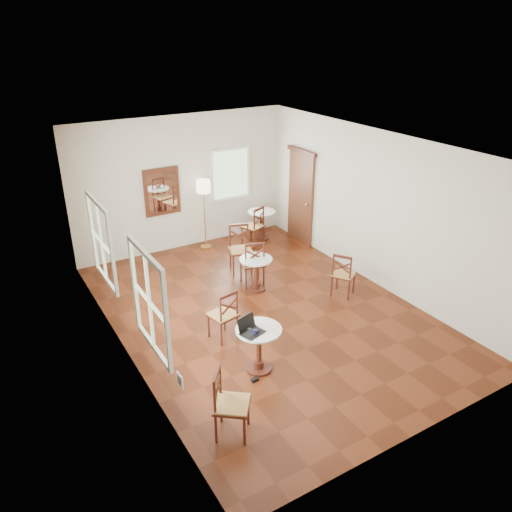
{
  "coord_description": "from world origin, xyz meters",
  "views": [
    {
      "loc": [
        -4.12,
        -6.59,
        4.74
      ],
      "look_at": [
        0.0,
        0.3,
        1.0
      ],
      "focal_mm": 35.22,
      "sensor_mm": 36.0,
      "label": 1
    }
  ],
  "objects": [
    {
      "name": "chair_back_a",
      "position": [
        1.37,
        2.7,
        0.47
      ],
      "size": [
        0.57,
        0.57,
        0.95
      ],
      "rotation": [
        0.0,
        0.0,
        3.55
      ],
      "color": "#451A11",
      "rests_on": "ground"
    },
    {
      "name": "water_glass",
      "position": [
        -1.13,
        -1.42,
        0.77
      ],
      "size": [
        0.07,
        0.07,
        0.11
      ],
      "primitive_type": "cylinder",
      "color": "white",
      "rests_on": "cafe_table_near"
    },
    {
      "name": "laptop",
      "position": [
        -1.09,
        -1.35,
        0.78
      ],
      "size": [
        0.39,
        0.35,
        0.23
      ],
      "rotation": [
        0.0,
        0.0,
        0.29
      ],
      "color": "black",
      "rests_on": "cafe_table_near"
    },
    {
      "name": "chair_back_b",
      "position": [
        0.45,
        1.68,
        0.5
      ],
      "size": [
        0.58,
        0.58,
        1.0
      ],
      "rotation": [
        0.0,
        0.0,
        -0.33
      ],
      "color": "#451A11",
      "rests_on": "ground"
    },
    {
      "name": "cafe_table_back",
      "position": [
        1.74,
        2.95,
        0.43
      ],
      "size": [
        0.66,
        0.66,
        0.69
      ],
      "color": "#451A11",
      "rests_on": "ground"
    },
    {
      "name": "cafe_table_near",
      "position": [
        -0.94,
        -1.35,
        0.45
      ],
      "size": [
        0.68,
        0.68,
        0.72
      ],
      "color": "#451A11",
      "rests_on": "ground"
    },
    {
      "name": "room_shell",
      "position": [
        -0.06,
        0.27,
        1.89
      ],
      "size": [
        5.02,
        7.02,
        3.01
      ],
      "color": "beige",
      "rests_on": "ground"
    },
    {
      "name": "chair_mid_b",
      "position": [
        1.61,
        -0.22,
        0.44
      ],
      "size": [
        0.57,
        0.57,
        0.89
      ],
      "rotation": [
        0.0,
        0.0,
        2.14
      ],
      "color": "#451A11",
      "rests_on": "ground"
    },
    {
      "name": "power_adapter",
      "position": [
        -1.13,
        -1.55,
        0.02
      ],
      "size": [
        0.11,
        0.06,
        0.04
      ],
      "primitive_type": "cube",
      "color": "black",
      "rests_on": "ground"
    },
    {
      "name": "cafe_table_mid",
      "position": [
        0.3,
        0.81,
        0.41
      ],
      "size": [
        0.63,
        0.63,
        0.67
      ],
      "color": "#451A11",
      "rests_on": "ground"
    },
    {
      "name": "chair_near_a",
      "position": [
        -1.0,
        -0.34,
        0.44
      ],
      "size": [
        0.48,
        0.48,
        0.89
      ],
      "rotation": [
        0.0,
        0.0,
        3.34
      ],
      "color": "#451A11",
      "rests_on": "ground"
    },
    {
      "name": "navy_mug",
      "position": [
        -1.05,
        -1.44,
        0.76
      ],
      "size": [
        0.1,
        0.06,
        0.08
      ],
      "color": "#101236",
      "rests_on": "cafe_table_near"
    },
    {
      "name": "mouse",
      "position": [
        -0.98,
        -1.28,
        0.74
      ],
      "size": [
        0.1,
        0.07,
        0.04
      ],
      "primitive_type": "ellipsoid",
      "rotation": [
        0.0,
        0.0,
        0.18
      ],
      "color": "black",
      "rests_on": "cafe_table_near"
    },
    {
      "name": "floor_lamp",
      "position": [
        0.35,
        3.15,
        1.36
      ],
      "size": [
        0.31,
        0.31,
        1.61
      ],
      "color": "#BF8C3F",
      "rests_on": "ground"
    },
    {
      "name": "chair_near_b",
      "position": [
        -1.91,
        -2.27,
        0.47
      ],
      "size": [
        0.61,
        0.61,
        0.94
      ],
      "rotation": [
        0.0,
        0.0,
        0.91
      ],
      "color": "#451A11",
      "rests_on": "ground"
    },
    {
      "name": "chair_mid_a",
      "position": [
        0.35,
        1.02,
        0.48
      ],
      "size": [
        0.53,
        0.53,
        0.96
      ],
      "rotation": [
        0.0,
        0.0,
        2.91
      ],
      "color": "#451A11",
      "rests_on": "ground"
    },
    {
      "name": "ground",
      "position": [
        0.0,
        0.0,
        0.0
      ],
      "size": [
        7.0,
        7.0,
        0.0
      ],
      "primitive_type": "plane",
      "color": "#51200D",
      "rests_on": "ground"
    }
  ]
}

